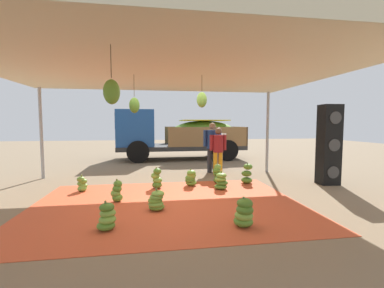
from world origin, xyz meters
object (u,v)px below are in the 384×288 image
Objects in this scene: banana_bunch_5 at (117,192)px; banana_bunch_6 at (107,217)px; banana_bunch_7 at (247,174)px; worker_0 at (212,144)px; worker_1 at (218,148)px; worker_2 at (219,145)px; banana_bunch_0 at (244,213)px; banana_bunch_2 at (157,179)px; speaker_stack at (329,145)px; banana_bunch_1 at (82,184)px; banana_bunch_3 at (191,178)px; cargo_truck_main at (177,134)px; banana_bunch_8 at (156,201)px; banana_bunch_9 at (221,182)px; banana_bunch_4 at (218,174)px.

banana_bunch_5 reaches higher than banana_bunch_6.
banana_bunch_7 is 0.34× the size of worker_0.
worker_1 is 1.24m from worker_2.
banana_bunch_0 is 3.20m from banana_bunch_2.
banana_bunch_7 is 2.10m from worker_0.
banana_bunch_6 is 0.21× the size of speaker_stack.
speaker_stack is (4.91, -0.24, 0.88)m from banana_bunch_2.
speaker_stack is (2.47, -3.02, 0.21)m from worker_2.
banana_bunch_1 is 2.87m from banana_bunch_3.
banana_bunch_3 is at bearing -128.08° from worker_1.
banana_bunch_1 is 0.19× the size of speaker_stack.
worker_0 is (2.87, 4.69, 0.83)m from banana_bunch_6.
cargo_truck_main is (1.12, 5.88, 0.97)m from banana_bunch_2.
banana_bunch_9 reaches higher than banana_bunch_8.
banana_bunch_2 is 0.36× the size of worker_2.
banana_bunch_1 is at bearing 174.34° from banana_bunch_9.
banana_bunch_8 is (-2.67, -2.01, -0.07)m from banana_bunch_7.
worker_2 is 3.91m from speaker_stack.
banana_bunch_4 reaches higher than banana_bunch_1.
banana_bunch_0 is 0.08× the size of cargo_truck_main.
banana_bunch_4 is (0.82, 0.22, 0.05)m from banana_bunch_3.
banana_bunch_2 reaches higher than banana_bunch_3.
banana_bunch_5 is at bearing 142.41° from banana_bunch_0.
banana_bunch_1 is at bearing -158.18° from worker_1.
worker_0 is 0.78× the size of speaker_stack.
banana_bunch_4 is at bearing 169.67° from speaker_stack.
banana_bunch_4 is at bearing -83.31° from cargo_truck_main.
banana_bunch_7 reaches higher than banana_bunch_2.
banana_bunch_0 is 2.51m from banana_bunch_9.
banana_bunch_3 is 0.89m from banana_bunch_9.
worker_2 is (0.67, 2.45, 0.67)m from banana_bunch_4.
banana_bunch_9 is 0.30× the size of worker_2.
worker_0 is at bearing 108.37° from banana_bunch_7.
worker_1 reaches higher than banana_bunch_9.
banana_bunch_7 is 1.23× the size of banana_bunch_9.
banana_bunch_3 is 3.29m from banana_bunch_6.
worker_0 is at bearing 82.00° from banana_bunch_4.
worker_1 is (-0.52, 1.39, 0.66)m from banana_bunch_7.
banana_bunch_2 is 0.98× the size of banana_bunch_4.
banana_bunch_1 is 0.72× the size of banana_bunch_7.
worker_2 is at bearing 32.73° from banana_bunch_1.
banana_bunch_9 is 3.35m from speaker_stack.
banana_bunch_4 is 1.90m from worker_0.
worker_0 reaches higher than banana_bunch_0.
banana_bunch_8 is (-0.99, -1.92, -0.03)m from banana_bunch_3.
worker_0 is at bearing 61.18° from banana_bunch_3.
banana_bunch_6 is (-2.63, -2.97, -0.06)m from banana_bunch_4.
cargo_truck_main reaches higher than banana_bunch_1.
banana_bunch_8 is 5.27m from speaker_stack.
banana_bunch_4 is at bearing 14.84° from banana_bunch_3.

